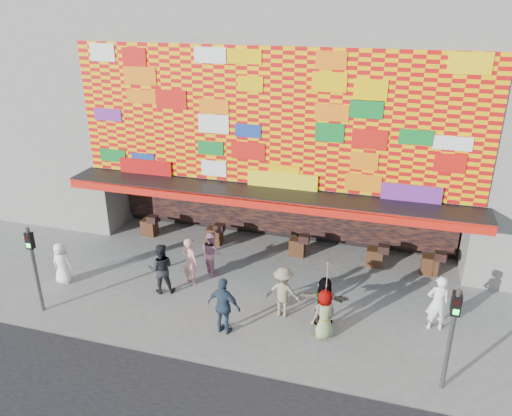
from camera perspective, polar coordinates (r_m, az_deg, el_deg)
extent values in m
plane|color=slate|center=(16.47, -2.23, -12.19)|extent=(90.00, 90.00, 0.00)
cube|color=gray|center=(21.40, 4.56, 14.89)|extent=(15.00, 8.00, 7.00)
cube|color=black|center=(23.56, 4.70, 3.09)|extent=(15.00, 6.00, 3.00)
cube|color=gray|center=(22.70, -15.88, 1.47)|extent=(0.40, 2.00, 3.00)
cube|color=gray|center=(19.65, 23.40, -3.02)|extent=(0.40, 2.00, 3.00)
cube|color=black|center=(17.93, 1.08, 1.78)|extent=(15.20, 1.60, 0.12)
cube|color=red|center=(17.29, 0.39, 0.42)|extent=(15.20, 0.04, 0.35)
cube|color=#FFB600|center=(17.70, 1.64, 10.13)|extent=(14.80, 0.08, 4.90)
cube|color=black|center=(20.67, 2.87, 0.38)|extent=(14.00, 0.25, 2.50)
cube|color=gray|center=(27.29, -24.09, 13.73)|extent=(11.00, 8.00, 12.00)
cylinder|color=#59595B|center=(17.39, -23.89, -6.51)|extent=(0.12, 0.12, 3.00)
cube|color=black|center=(16.93, -24.45, -3.40)|extent=(0.22, 0.18, 0.55)
cube|color=black|center=(16.82, -24.72, -3.14)|extent=(0.14, 0.02, 0.14)
cube|color=#19E533|center=(16.92, -24.58, -3.93)|extent=(0.14, 0.02, 0.14)
cylinder|color=#59595B|center=(13.89, 21.29, -13.94)|extent=(0.12, 0.12, 3.00)
cube|color=black|center=(13.31, 21.94, -10.29)|extent=(0.22, 0.18, 0.55)
cube|color=black|center=(13.16, 22.05, -10.03)|extent=(0.14, 0.02, 0.14)
cube|color=#19E533|center=(13.30, 21.89, -10.98)|extent=(0.14, 0.02, 0.14)
imported|color=white|center=(19.08, -21.31, -5.89)|extent=(0.76, 0.50, 1.55)
imported|color=pink|center=(17.85, -7.58, -6.03)|extent=(0.76, 0.63, 1.78)
imported|color=black|center=(17.51, -10.79, -6.81)|extent=(1.07, 0.97, 1.81)
imported|color=gray|center=(16.05, 3.10, -9.55)|extent=(1.12, 0.66, 1.72)
imported|color=#2F4053|center=(15.27, -3.69, -11.12)|extent=(1.15, 0.62, 1.87)
imported|color=gray|center=(15.80, 7.78, -10.52)|extent=(1.56, 0.65, 1.64)
imported|color=gray|center=(15.26, 7.81, -11.95)|extent=(0.91, 0.91, 1.60)
imported|color=white|center=(16.35, 20.04, -10.17)|extent=(0.75, 0.57, 1.84)
imported|color=#C88197|center=(18.46, -5.12, -5.11)|extent=(1.01, 0.98, 1.64)
imported|color=#DDBD8B|center=(14.54, 8.09, -7.63)|extent=(1.19, 1.20, 0.86)
cylinder|color=#4C3326|center=(15.01, 7.91, -10.53)|extent=(0.02, 0.02, 1.00)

